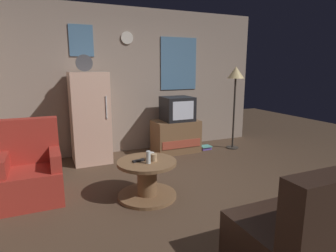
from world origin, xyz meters
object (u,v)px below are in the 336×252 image
(standing_lamp, at_px, (236,79))
(mug_ceramic_tan, at_px, (154,158))
(crt_tv, at_px, (177,109))
(mug_ceramic_white, at_px, (151,156))
(wine_glass, at_px, (148,157))
(fridge, at_px, (90,118))
(coffee_table, at_px, (147,179))
(remote_control, at_px, (139,161))
(tv_stand, at_px, (176,136))
(armchair, at_px, (31,172))
(book_stack, at_px, (206,147))

(standing_lamp, xyz_separation_m, mug_ceramic_tan, (-2.20, -1.41, -0.85))
(crt_tv, distance_m, mug_ceramic_white, 1.95)
(crt_tv, bearing_deg, mug_ceramic_white, -124.91)
(wine_glass, bearing_deg, fridge, 102.62)
(coffee_table, relative_size, remote_control, 4.80)
(crt_tv, xyz_separation_m, mug_ceramic_white, (-1.10, -1.58, -0.31))
(mug_ceramic_tan, bearing_deg, crt_tv, 56.49)
(tv_stand, distance_m, armchair, 2.66)
(fridge, distance_m, tv_stand, 1.61)
(wine_glass, height_order, remote_control, wine_glass)
(standing_lamp, height_order, mug_ceramic_white, standing_lamp)
(mug_ceramic_white, bearing_deg, mug_ceramic_tan, -83.58)
(book_stack, bearing_deg, standing_lamp, -13.45)
(wine_glass, bearing_deg, coffee_table, 82.74)
(crt_tv, distance_m, standing_lamp, 1.25)
(crt_tv, height_order, book_stack, crt_tv)
(coffee_table, xyz_separation_m, armchair, (-1.29, 0.52, 0.11))
(armchair, distance_m, book_stack, 3.19)
(armchair, bearing_deg, mug_ceramic_white, -19.88)
(remote_control, distance_m, book_stack, 2.40)
(fridge, distance_m, wine_glass, 1.83)
(crt_tv, relative_size, remote_control, 3.60)
(crt_tv, height_order, standing_lamp, standing_lamp)
(tv_stand, height_order, coffee_table, tv_stand)
(crt_tv, relative_size, standing_lamp, 0.34)
(wine_glass, distance_m, mug_ceramic_white, 0.15)
(mug_ceramic_tan, distance_m, armchair, 1.49)
(tv_stand, bearing_deg, mug_ceramic_white, -124.15)
(wine_glass, height_order, mug_ceramic_tan, wine_glass)
(crt_tv, distance_m, book_stack, 0.97)
(tv_stand, xyz_separation_m, mug_ceramic_tan, (-1.06, -1.65, 0.21))
(tv_stand, bearing_deg, book_stack, -10.31)
(mug_ceramic_white, bearing_deg, crt_tv, 55.09)
(standing_lamp, height_order, remote_control, standing_lamp)
(book_stack, bearing_deg, wine_glass, -137.65)
(standing_lamp, bearing_deg, fridge, 173.41)
(tv_stand, bearing_deg, mug_ceramic_tan, -122.76)
(standing_lamp, relative_size, wine_glass, 10.60)
(coffee_table, distance_m, armchair, 1.40)
(coffee_table, relative_size, book_stack, 3.48)
(mug_ceramic_white, distance_m, remote_control, 0.17)
(crt_tv, bearing_deg, mug_ceramic_tan, -123.51)
(remote_control, bearing_deg, book_stack, 29.14)
(crt_tv, height_order, armchair, crt_tv)
(mug_ceramic_tan, xyz_separation_m, remote_control, (-0.17, 0.06, -0.03))
(mug_ceramic_white, distance_m, mug_ceramic_tan, 0.07)
(mug_ceramic_tan, xyz_separation_m, armchair, (-1.37, 0.56, -0.17))
(remote_control, bearing_deg, mug_ceramic_white, -6.41)
(standing_lamp, relative_size, coffee_table, 2.21)
(mug_ceramic_tan, distance_m, book_stack, 2.32)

